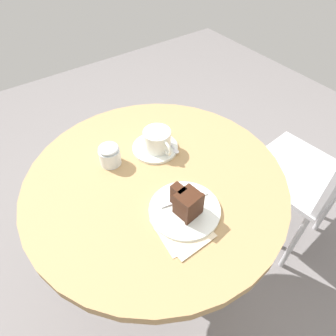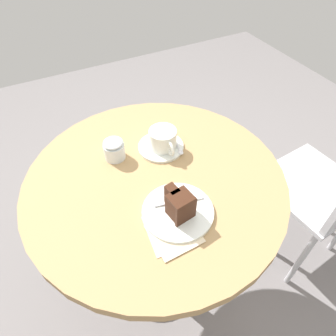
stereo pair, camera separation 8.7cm
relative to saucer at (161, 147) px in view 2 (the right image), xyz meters
The scene contains 10 objects.
ground_plane 0.77m from the saucer, 33.89° to the right, with size 4.40×4.40×0.01m, color slate.
cafe_table 0.19m from the saucer, 33.89° to the right, with size 0.79×0.79×0.75m.
saucer is the anchor object (origin of this frame).
coffee_cup 0.04m from the saucer, 31.22° to the left, with size 0.12×0.09×0.07m.
teaspoon 0.06m from the saucer, 55.29° to the left, with size 0.10×0.03×0.00m.
cake_plate 0.27m from the saucer, 17.05° to the right, with size 0.19×0.19×0.01m.
cake_slice 0.28m from the saucer, 16.07° to the right, with size 0.09×0.07×0.08m.
fork 0.24m from the saucer, ahead, with size 0.04×0.14×0.00m.
napkin 0.32m from the saucer, 20.73° to the right, with size 0.15×0.14×0.00m.
sugar_pot 0.16m from the saucer, 99.90° to the right, with size 0.07×0.07×0.07m.
Camera 2 is at (0.55, -0.24, 1.42)m, focal length 32.00 mm.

